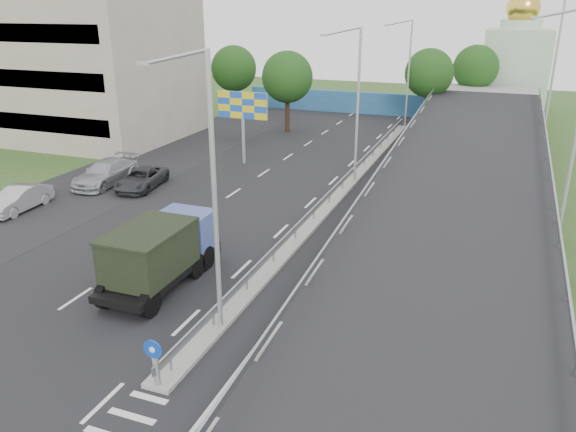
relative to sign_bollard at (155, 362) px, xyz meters
The scene contains 21 objects.
road_surface 18.11m from the sign_bollard, 99.55° to the left, with size 26.00×90.00×0.04m, color black.
parking_strip 23.98m from the sign_bollard, 131.91° to the left, with size 8.00×90.00×0.05m, color black.
median 21.85m from the sign_bollard, 90.00° to the left, with size 1.00×44.00×0.20m, color gray.
overpass_ramp 23.09m from the sign_bollard, 71.04° to the left, with size 10.00×50.00×3.50m.
median_guardrail 21.83m from the sign_bollard, 90.00° to the left, with size 0.09×44.00×0.71m.
sign_bollard is the anchor object (origin of this frame).
lamp_post_near 6.12m from the sign_bollard, 88.36° to the left, with size 2.74×0.18×10.08m.
lamp_post_mid 24.30m from the sign_bollard, 89.74° to the left, with size 2.74×0.18×10.08m.
lamp_post_far 44.08m from the sign_bollard, 89.86° to the left, with size 2.74×0.18×10.08m.
beige_building 42.59m from the sign_bollard, 135.17° to the left, with size 24.00×14.00×12.00m, color gray.
blue_wall 49.99m from the sign_bollard, 94.59° to the left, with size 30.00×0.50×2.40m, color #225B7D.
church 58.84m from the sign_bollard, 80.19° to the left, with size 7.00×7.00×13.80m.
billboard 27.53m from the sign_bollard, 109.21° to the left, with size 4.00×0.24×5.50m.
tree_left_mid 39.34m from the sign_bollard, 104.81° to the left, with size 4.80×4.80×7.60m.
tree_median_far 46.06m from the sign_bollard, 87.50° to the left, with size 4.80×4.80×7.60m.
tree_left_far 46.64m from the sign_bollard, 112.80° to the left, with size 4.80×4.80×7.60m.
tree_ramp_far 53.33m from the sign_bollard, 83.52° to the left, with size 4.80×4.80×7.60m.
dump_truck 7.41m from the sign_bollard, 121.08° to the left, with size 2.59×6.60×2.91m.
parked_car_b 20.47m from the sign_bollard, 146.17° to the left, with size 1.53×4.39×1.45m, color #A8A6AC.
parked_car_c 21.78m from the sign_bollard, 125.77° to the left, with size 2.19×4.75×1.32m, color #2E2F33.
parked_car_d 23.45m from the sign_bollard, 131.41° to the left, with size 2.28×5.60×1.63m, color #9B9CA4.
Camera 1 is at (9.17, -10.19, 11.53)m, focal length 35.00 mm.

